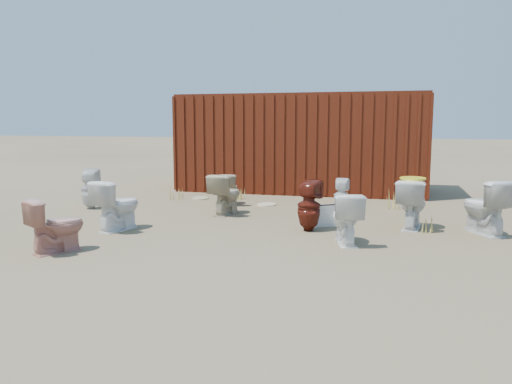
% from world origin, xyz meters
% --- Properties ---
extents(ground, '(100.00, 100.00, 0.00)m').
position_xyz_m(ground, '(0.00, 0.00, 0.00)').
color(ground, brown).
rests_on(ground, ground).
extents(shipping_container, '(6.00, 2.40, 2.40)m').
position_xyz_m(shipping_container, '(0.00, 5.20, 1.20)').
color(shipping_container, '#49160C').
rests_on(shipping_container, ground).
extents(toilet_front_a, '(0.64, 0.88, 0.81)m').
position_xyz_m(toilet_front_a, '(-2.02, -0.43, 0.41)').
color(toilet_front_a, white).
rests_on(toilet_front_a, ground).
extents(toilet_front_pink, '(0.72, 0.82, 0.73)m').
position_xyz_m(toilet_front_pink, '(-2.07, -1.89, 0.36)').
color(toilet_front_pink, tan).
rests_on(toilet_front_pink, ground).
extents(toilet_front_c, '(0.59, 0.81, 0.74)m').
position_xyz_m(toilet_front_c, '(1.59, -0.43, 0.37)').
color(toilet_front_c, white).
rests_on(toilet_front_c, ground).
extents(toilet_front_maroon, '(0.44, 0.45, 0.81)m').
position_xyz_m(toilet_front_maroon, '(0.95, 0.30, 0.41)').
color(toilet_front_maroon, '#5D1B0F').
rests_on(toilet_front_maroon, ground).
extents(toilet_front_e, '(0.81, 0.97, 0.86)m').
position_xyz_m(toilet_front_e, '(3.60, 0.76, 0.43)').
color(toilet_front_e, silver).
rests_on(toilet_front_e, ground).
extents(toilet_back_a, '(0.45, 0.45, 0.79)m').
position_xyz_m(toilet_back_a, '(-3.60, 1.23, 0.40)').
color(toilet_back_a, silver).
rests_on(toilet_back_a, ground).
extents(toilet_back_beige_left, '(0.55, 0.81, 0.77)m').
position_xyz_m(toilet_back_beige_left, '(-0.78, 1.33, 0.38)').
color(toilet_back_beige_left, '#BEAE8B').
rests_on(toilet_back_beige_left, ground).
extents(toilet_back_beige_right, '(0.46, 0.69, 0.66)m').
position_xyz_m(toilet_back_beige_right, '(-1.08, 2.44, 0.33)').
color(toilet_back_beige_right, '#BEAA8B').
rests_on(toilet_back_beige_right, ground).
extents(toilet_back_yellowlid, '(0.56, 0.85, 0.81)m').
position_xyz_m(toilet_back_yellowlid, '(2.53, 0.91, 0.40)').
color(toilet_back_yellowlid, white).
rests_on(toilet_back_yellowlid, ground).
extents(toilet_back_e, '(0.30, 0.31, 0.65)m').
position_xyz_m(toilet_back_e, '(1.29, 2.13, 0.33)').
color(toilet_back_e, silver).
rests_on(toilet_back_e, ground).
extents(yellow_lid, '(0.41, 0.51, 0.02)m').
position_xyz_m(yellow_lid, '(2.53, 0.91, 0.82)').
color(yellow_lid, yellow).
rests_on(yellow_lid, toilet_back_yellowlid).
extents(loose_tank, '(0.53, 0.42, 0.35)m').
position_xyz_m(loose_tank, '(1.16, 0.76, 0.17)').
color(loose_tank, silver).
rests_on(loose_tank, ground).
extents(loose_lid_near, '(0.46, 0.55, 0.02)m').
position_xyz_m(loose_lid_near, '(-0.30, 2.56, 0.01)').
color(loose_lid_near, beige).
rests_on(loose_lid_near, ground).
extents(loose_lid_far, '(0.52, 0.57, 0.02)m').
position_xyz_m(loose_lid_far, '(-1.96, 3.05, 0.01)').
color(loose_lid_far, '#BEB389').
rests_on(loose_lid_far, ground).
extents(weed_clump_a, '(0.36, 0.36, 0.29)m').
position_xyz_m(weed_clump_a, '(-2.49, 2.80, 0.15)').
color(weed_clump_a, '#AB9A44').
rests_on(weed_clump_a, ground).
extents(weed_clump_b, '(0.32, 0.32, 0.30)m').
position_xyz_m(weed_clump_b, '(0.66, 2.64, 0.15)').
color(weed_clump_b, '#AB9A44').
rests_on(weed_clump_b, ground).
extents(weed_clump_c, '(0.36, 0.36, 0.33)m').
position_xyz_m(weed_clump_c, '(2.25, 2.88, 0.17)').
color(weed_clump_c, '#AB9A44').
rests_on(weed_clump_c, ground).
extents(weed_clump_d, '(0.30, 0.30, 0.22)m').
position_xyz_m(weed_clump_d, '(-1.13, 3.18, 0.11)').
color(weed_clump_d, '#AB9A44').
rests_on(weed_clump_d, ground).
extents(weed_clump_e, '(0.34, 0.34, 0.26)m').
position_xyz_m(weed_clump_e, '(1.20, 3.24, 0.13)').
color(weed_clump_e, '#AB9A44').
rests_on(weed_clump_e, ground).
extents(weed_clump_f, '(0.28, 0.28, 0.26)m').
position_xyz_m(weed_clump_f, '(2.76, 0.60, 0.13)').
color(weed_clump_f, '#AB9A44').
rests_on(weed_clump_f, ground).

